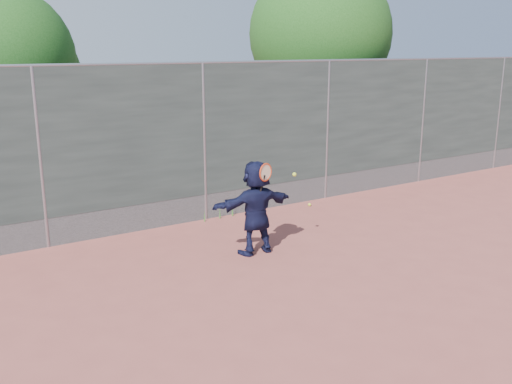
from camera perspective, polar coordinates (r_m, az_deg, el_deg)
ground at (r=8.48m, az=6.11°, el=-8.56°), size 80.00×80.00×0.00m
player at (r=9.19m, az=-0.00°, el=-1.55°), size 1.44×0.48×1.54m
ball_ground at (r=12.13m, az=5.37°, el=-1.26°), size 0.07×0.07×0.07m
fence at (r=10.90m, az=-5.22°, el=5.29°), size 20.00×0.06×3.03m
swing_action at (r=8.94m, az=1.25°, el=1.85°), size 0.77×0.14×0.51m
tree_right at (r=15.23m, az=6.85°, el=15.04°), size 3.78×3.60×5.39m
tree_left at (r=12.79m, az=-23.65°, el=11.63°), size 3.15×3.00×4.53m
weed_clump at (r=11.25m, az=-3.45°, el=-1.95°), size 0.68×0.07×0.30m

